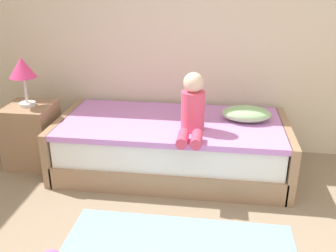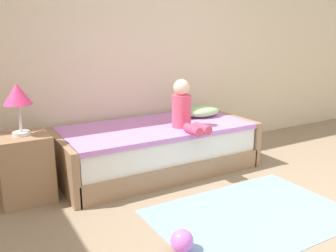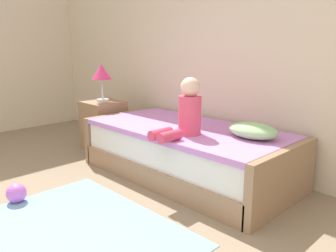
{
  "view_description": "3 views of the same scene",
  "coord_description": "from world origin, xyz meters",
  "views": [
    {
      "loc": [
        -0.02,
        -1.17,
        1.76
      ],
      "look_at": [
        -0.41,
        1.75,
        0.55
      ],
      "focal_mm": 40.37,
      "sensor_mm": 36.0,
      "label": 1
    },
    {
      "loc": [
        -2.15,
        -1.25,
        1.45
      ],
      "look_at": [
        -0.41,
        1.75,
        0.55
      ],
      "focal_mm": 38.14,
      "sensor_mm": 36.0,
      "label": 2
    },
    {
      "loc": [
        1.74,
        -0.35,
        1.26
      ],
      "look_at": [
        -0.41,
        1.75,
        0.55
      ],
      "focal_mm": 36.29,
      "sensor_mm": 36.0,
      "label": 3
    }
  ],
  "objects": [
    {
      "name": "table_lamp",
      "position": [
        -1.76,
        1.95,
        0.94
      ],
      "size": [
        0.24,
        0.24,
        0.45
      ],
      "color": "silver",
      "rests_on": "nightstand"
    },
    {
      "name": "nightstand",
      "position": [
        -1.76,
        1.95,
        0.3
      ],
      "size": [
        0.44,
        0.44,
        0.6
      ],
      "primitive_type": "cube",
      "color": "#997556",
      "rests_on": "ground"
    },
    {
      "name": "wall_rear",
      "position": [
        0.0,
        2.6,
        1.45
      ],
      "size": [
        7.2,
        0.1,
        2.9
      ],
      "primitive_type": "cube",
      "color": "beige",
      "rests_on": "ground"
    },
    {
      "name": "pillow",
      "position": [
        0.26,
        2.1,
        0.56
      ],
      "size": [
        0.44,
        0.3,
        0.13
      ],
      "primitive_type": "ellipsoid",
      "color": "#99CC8C",
      "rests_on": "bed"
    },
    {
      "name": "bed",
      "position": [
        -0.41,
        2.0,
        0.25
      ],
      "size": [
        2.11,
        1.0,
        0.5
      ],
      "color": "#997556",
      "rests_on": "ground"
    },
    {
      "name": "child_figure",
      "position": [
        -0.21,
        1.77,
        0.7
      ],
      "size": [
        0.2,
        0.51,
        0.5
      ],
      "color": "#E04C6B",
      "rests_on": "bed"
    }
  ]
}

